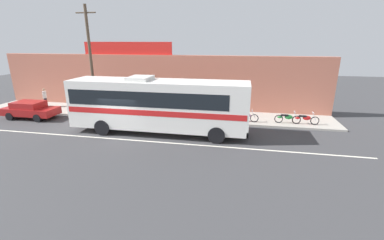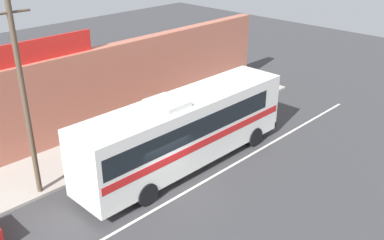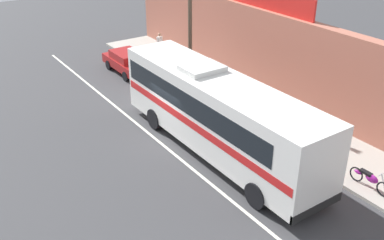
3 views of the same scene
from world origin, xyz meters
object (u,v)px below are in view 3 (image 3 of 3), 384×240
at_px(parked_car, 128,62).
at_px(motorcycle_purple, 369,179).
at_px(utility_pole, 190,16).
at_px(pedestrian_by_curb, 160,43).
at_px(intercity_bus, 216,110).

distance_m(parked_car, motorcycle_purple, 17.04).
bearing_deg(utility_pole, motorcycle_purple, 1.37).
relative_size(utility_pole, pedestrian_by_curb, 4.96).
xyz_separation_m(parked_car, pedestrian_by_curb, (-1.15, 3.09, 0.40)).
height_order(intercity_bus, motorcycle_purple, intercity_bus).
distance_m(motorcycle_purple, pedestrian_by_curb, 18.13).
bearing_deg(motorcycle_purple, pedestrian_by_curb, 176.19).
bearing_deg(utility_pole, intercity_bus, -24.50).
bearing_deg(pedestrian_by_curb, parked_car, -69.61).
distance_m(intercity_bus, parked_car, 11.24).
distance_m(intercity_bus, pedestrian_by_curb, 13.02).
distance_m(utility_pole, pedestrian_by_curb, 7.03).
bearing_deg(pedestrian_by_curb, utility_pole, -14.00).
bearing_deg(intercity_bus, pedestrian_by_curb, 160.47).
xyz_separation_m(intercity_bus, utility_pole, (-6.25, 2.85, 2.44)).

